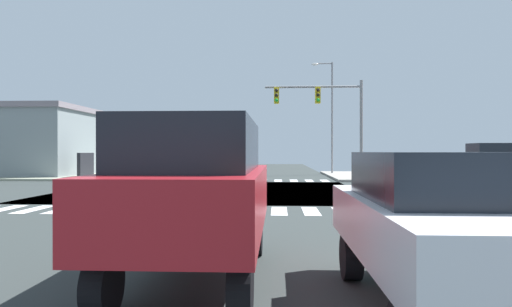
# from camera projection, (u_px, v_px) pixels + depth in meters

# --- Properties ---
(ground) EXTENTS (90.00, 90.00, 0.05)m
(ground) POSITION_uv_depth(u_px,v_px,m) (212.00, 191.00, 21.36)
(ground) COLOR #2C3232
(sidewalk_corner_ne) EXTENTS (12.00, 12.00, 0.14)m
(sidewalk_corner_ne) POSITION_uv_depth(u_px,v_px,m) (409.00, 176.00, 32.71)
(sidewalk_corner_ne) COLOR gray
(sidewalk_corner_ne) RESTS_ON ground
(sidewalk_corner_nw) EXTENTS (12.00, 12.00, 0.14)m
(sidewalk_corner_nw) POSITION_uv_depth(u_px,v_px,m) (68.00, 175.00, 33.97)
(sidewalk_corner_nw) COLOR gray
(sidewalk_corner_nw) RESTS_ON ground
(crosswalk_near) EXTENTS (13.50, 2.00, 0.01)m
(crosswalk_near) POSITION_uv_depth(u_px,v_px,m) (170.00, 210.00, 14.08)
(crosswalk_near) COLOR white
(crosswalk_near) RESTS_ON ground
(crosswalk_far) EXTENTS (13.50, 2.00, 0.01)m
(crosswalk_far) POSITION_uv_depth(u_px,v_px,m) (225.00, 180.00, 28.66)
(crosswalk_far) COLOR white
(crosswalk_far) RESTS_ON ground
(traffic_signal_mast) EXTENTS (6.21, 0.55, 6.41)m
(traffic_signal_mast) POSITION_uv_depth(u_px,v_px,m) (323.00, 107.00, 27.87)
(traffic_signal_mast) COLOR gray
(traffic_signal_mast) RESTS_ON ground
(street_lamp) EXTENTS (1.78, 0.32, 9.20)m
(street_lamp) POSITION_uv_depth(u_px,v_px,m) (329.00, 109.00, 35.91)
(street_lamp) COLOR gray
(street_lamp) RESTS_ON ground
(sedan_farside_1) EXTENTS (1.80, 4.30, 1.88)m
(sedan_farside_1) POSITION_uv_depth(u_px,v_px,m) (437.00, 219.00, 4.97)
(sedan_farside_1) COLOR black
(sedan_farside_1) RESTS_ON ground
(suv_crossing_1) EXTENTS (1.96, 4.60, 2.34)m
(suv_crossing_1) POSITION_uv_depth(u_px,v_px,m) (197.00, 185.00, 6.49)
(suv_crossing_1) COLOR black
(suv_crossing_1) RESTS_ON ground
(pickup_leading_2) EXTENTS (5.10, 2.00, 2.35)m
(pickup_leading_2) POSITION_uv_depth(u_px,v_px,m) (476.00, 162.00, 24.16)
(pickup_leading_2) COLOR black
(pickup_leading_2) RESTS_ON ground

